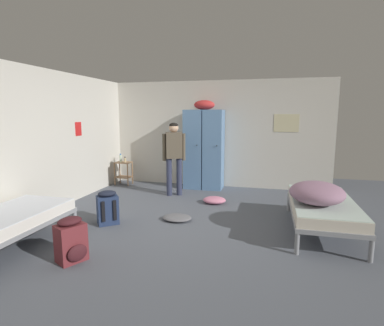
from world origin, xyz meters
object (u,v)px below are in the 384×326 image
Objects in this scene: backpack_maroon at (71,241)px; clothes_pile_pink at (214,200)px; bed_left_front at (1,223)px; bedding_heap at (317,193)px; water_bottle at (121,158)px; clothes_pile_grey at (177,218)px; shelf_unit at (124,171)px; person_traveler at (174,152)px; lotion_bottle at (125,160)px; locker_bank at (204,148)px; backpack_navy at (108,208)px; bed_right at (322,207)px.

backpack_maroon is 3.08m from clothes_pile_pink.
bedding_heap is at bearing 21.44° from bed_left_front.
water_bottle reaches higher than backpack_maroon.
backpack_maroon is (-2.93, -1.56, -0.38)m from bedding_heap.
clothes_pile_grey is (0.80, 1.69, -0.22)m from backpack_maroon.
shelf_unit is at bearing -14.04° from water_bottle.
shelf_unit is 1.79m from person_traveler.
water_bottle is 0.16m from lotion_bottle.
locker_bank is at bearing 111.49° from clothes_pile_pink.
backpack_navy and backpack_maroon have the same top height.
person_traveler reaches higher than shelf_unit.
bed_right is at bearing 23.53° from bed_left_front.
bed_left_front is at bearing -86.31° from shelf_unit.
shelf_unit reaches higher than clothes_pile_grey.
bed_left_front is at bearing -87.31° from lotion_bottle.
bed_left_front is at bearing -113.78° from locker_bank.
water_bottle reaches higher than backpack_navy.
shelf_unit is 4.03× the size of lotion_bottle.
lotion_bottle is at bearing 151.08° from bedding_heap.
water_bottle reaches higher than bed_right.
shelf_unit is at bearing 111.62° from backpack_navy.
backpack_maroon reaches higher than clothes_pile_pink.
lotion_bottle is at bearing -21.80° from water_bottle.
clothes_pile_pink is (2.58, -1.09, -0.60)m from water_bottle.
water_bottle is at bearing 109.16° from backpack_maroon.
lotion_bottle is at bearing 154.16° from bed_right.
backpack_maroon is (1.03, -0.00, -0.12)m from bed_left_front.
bedding_heap is 4.72m from lotion_bottle.
bedding_heap is 0.53× the size of person_traveler.
person_traveler is 2.86× the size of backpack_navy.
water_bottle is 0.46× the size of clothes_pile_pink.
backpack_navy reaches higher than clothes_pile_grey.
locker_bank reaches higher than clothes_pile_grey.
water_bottle is at bearing 158.20° from lotion_bottle.
person_traveler is at bearing 152.76° from bed_right.
shelf_unit is 0.30m from lotion_bottle.
bed_right is at bearing 30.23° from backpack_maroon.
backpack_navy is at bearing 100.69° from backpack_maroon.
water_bottle reaches higher than lotion_bottle.
bed_left_front is 4.25m from bedding_heap.
water_bottle is at bearing 112.96° from backpack_navy.
locker_bank is 0.95m from person_traveler.
backpack_navy reaches higher than clothes_pile_pink.
person_traveler is 3.48× the size of clothes_pile_pink.
person_traveler is at bearing 109.22° from clothes_pile_grey.
lotion_bottle is 0.26× the size of backpack_navy.
clothes_pile_pink is at bearing -22.47° from person_traveler.
water_bottle is 0.38× the size of backpack_maroon.
clothes_pile_grey is at bearing 22.46° from backpack_navy.
bedding_heap is 1.52× the size of backpack_navy.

